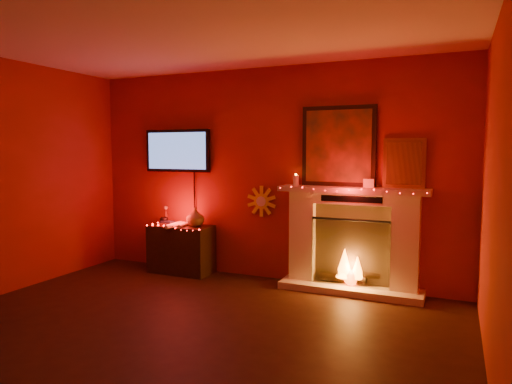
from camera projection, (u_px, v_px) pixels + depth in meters
room at (144, 189)px, 3.57m from camera, size 5.00×5.00×5.00m
fireplace at (352, 230)px, 5.35m from camera, size 1.72×0.40×2.18m
tv at (178, 151)px, 6.30m from camera, size 1.00×0.07×1.24m
sunburst_clock at (261, 201)px, 5.88m from camera, size 0.40×0.03×0.40m
console_table at (182, 246)px, 6.17m from camera, size 0.85×0.55×0.90m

